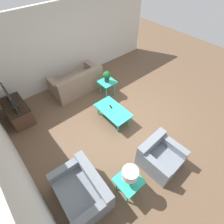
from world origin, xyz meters
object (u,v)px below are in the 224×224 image
(table_lamp, at_px, (130,174))
(side_table_lamp, at_px, (129,182))
(loveseat, at_px, (83,190))
(side_table_plant, at_px, (107,83))
(armchair, at_px, (159,156))
(tv_stand_chest, at_px, (17,111))
(sofa, at_px, (77,83))
(coffee_table, at_px, (113,111))
(television, at_px, (9,98))
(potted_plant, at_px, (107,76))

(table_lamp, bearing_deg, side_table_lamp, 45.00)
(loveseat, xyz_separation_m, side_table_plant, (2.35, -2.62, 0.19))
(armchair, bearing_deg, loveseat, 161.00)
(side_table_lamp, bearing_deg, table_lamp, -135.00)
(tv_stand_chest, xyz_separation_m, table_lamp, (-3.77, -1.02, 0.54))
(sofa, height_order, tv_stand_chest, sofa)
(loveseat, xyz_separation_m, coffee_table, (1.29, -1.98, 0.10))
(sofa, distance_m, tv_stand_chest, 2.15)
(sofa, bearing_deg, side_table_plant, 127.57)
(coffee_table, xyz_separation_m, side_table_lamp, (-1.85, 1.17, 0.09))
(coffee_table, bearing_deg, television, 48.89)
(television, bearing_deg, coffee_table, -131.11)
(side_table_lamp, xyz_separation_m, tv_stand_chest, (3.77, 1.02, -0.14))
(sofa, distance_m, table_lamp, 3.99)
(side_table_lamp, distance_m, table_lamp, 0.40)
(side_table_plant, bearing_deg, armchair, 166.08)
(coffee_table, distance_m, side_table_lamp, 2.19)
(tv_stand_chest, xyz_separation_m, potted_plant, (-0.86, -2.82, 0.45))
(coffee_table, bearing_deg, loveseat, 123.12)
(armchair, relative_size, tv_stand_chest, 0.86)
(sofa, xyz_separation_m, coffee_table, (-1.93, -0.04, 0.06))
(tv_stand_chest, distance_m, television, 0.55)
(loveseat, height_order, tv_stand_chest, loveseat)
(side_table_lamp, xyz_separation_m, potted_plant, (2.91, -1.80, 0.31))
(loveseat, relative_size, coffee_table, 1.15)
(sofa, xyz_separation_m, armchair, (-3.79, 0.04, -0.03))
(armchair, height_order, potted_plant, potted_plant)
(television, distance_m, table_lamp, 3.90)
(side_table_plant, height_order, table_lamp, table_lamp)
(loveseat, xyz_separation_m, table_lamp, (-0.56, -0.82, 0.59))
(sofa, relative_size, loveseat, 1.35)
(coffee_table, relative_size, potted_plant, 2.96)
(coffee_table, relative_size, table_lamp, 2.57)
(sofa, distance_m, coffee_table, 1.93)
(television, height_order, potted_plant, television)
(television, xyz_separation_m, potted_plant, (-0.86, -2.83, -0.10))
(side_table_lamp, xyz_separation_m, television, (3.77, 1.03, 0.41))
(sofa, height_order, side_table_lamp, sofa)
(loveseat, bearing_deg, sofa, 152.73)
(coffee_table, xyz_separation_m, potted_plant, (1.05, -0.64, 0.40))
(side_table_lamp, distance_m, television, 3.93)
(armchair, relative_size, side_table_plant, 1.68)
(potted_plant, bearing_deg, television, 73.10)
(coffee_table, bearing_deg, armchair, 177.37)
(loveseat, bearing_deg, coffee_table, 126.86)
(side_table_plant, xyz_separation_m, tv_stand_chest, (0.86, 2.82, -0.14))
(sofa, bearing_deg, television, 0.32)
(table_lamp, bearing_deg, coffee_table, -32.18)
(sofa, height_order, loveseat, sofa)
(table_lamp, bearing_deg, tv_stand_chest, 15.18)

